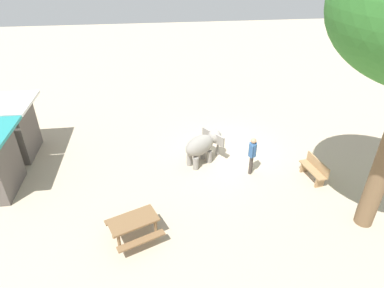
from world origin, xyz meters
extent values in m
plane|color=#BAA88C|center=(0.00, 0.00, 0.00)|extent=(60.00, 60.00, 0.00)
cylinder|color=gray|center=(-0.29, 1.23, 0.28)|extent=(0.25, 0.25, 0.57)
cylinder|color=gray|center=(-0.62, 1.01, 0.28)|extent=(0.25, 0.25, 0.57)
cylinder|color=gray|center=(-0.72, 1.88, 0.28)|extent=(0.25, 0.25, 0.57)
cylinder|color=gray|center=(-1.05, 1.66, 0.28)|extent=(0.25, 0.25, 0.57)
ellipsoid|color=gray|center=(-0.67, 1.45, 0.91)|extent=(1.38, 1.58, 0.85)
sphere|color=gray|center=(-0.18, 0.72, 1.01)|extent=(0.60, 0.60, 0.60)
cone|color=gray|center=(-0.06, 0.53, 0.48)|extent=(0.19, 0.19, 0.95)
cube|color=gray|center=(0.10, 1.02, 1.01)|extent=(0.45, 0.33, 0.45)
cube|color=gray|center=(-0.57, 0.57, 1.01)|extent=(0.45, 0.33, 0.45)
cylinder|color=#3F3833|center=(-1.66, -0.51, 0.41)|extent=(0.14, 0.14, 0.82)
cylinder|color=#3F3833|center=(-1.50, -0.58, 0.41)|extent=(0.14, 0.14, 0.82)
cylinder|color=#33598C|center=(-1.58, -0.55, 1.11)|extent=(0.32, 0.32, 0.58)
sphere|color=tan|center=(-1.58, -0.55, 1.51)|extent=(0.22, 0.22, 0.22)
cylinder|color=#33598C|center=(-1.77, -0.46, 1.12)|extent=(0.09, 0.09, 0.55)
cylinder|color=#33598C|center=(-1.39, -0.63, 1.12)|extent=(0.09, 0.09, 0.55)
cube|color=#9E7A51|center=(-2.34, -2.85, 0.45)|extent=(1.44, 0.59, 0.06)
cube|color=#9E7A51|center=(-2.31, -3.02, 0.68)|extent=(1.39, 0.26, 0.40)
cube|color=#9E7A51|center=(-2.86, -2.93, 0.21)|extent=(0.13, 0.37, 0.42)
cube|color=#9E7A51|center=(-1.82, -2.78, 0.21)|extent=(0.13, 0.37, 0.42)
cube|color=brown|center=(-4.54, 4.13, 0.75)|extent=(1.30, 1.69, 0.06)
cylinder|color=brown|center=(-5.06, 4.56, 0.36)|extent=(0.10, 0.10, 0.72)
cylinder|color=brown|center=(-4.46, 4.80, 0.36)|extent=(0.10, 0.10, 0.72)
cylinder|color=brown|center=(-4.61, 3.45, 0.36)|extent=(0.10, 0.10, 0.72)
cylinder|color=brown|center=(-4.02, 3.69, 0.36)|extent=(0.10, 0.10, 0.72)
cube|color=brown|center=(-5.11, 3.89, 0.44)|extent=(0.78, 1.48, 0.05)
cube|color=brown|center=(-3.96, 4.36, 0.44)|extent=(0.78, 1.48, 0.05)
cylinder|color=gray|center=(-0.55, 8.71, 1.20)|extent=(0.10, 0.10, 2.40)
cube|color=#59514C|center=(1.15, 9.52, 1.00)|extent=(2.00, 1.80, 2.00)
cube|color=silver|center=(1.15, 9.52, 2.46)|extent=(2.50, 2.50, 0.12)
cylinder|color=gray|center=(2.05, 8.71, 1.20)|extent=(0.10, 0.10, 2.40)
cylinder|color=gray|center=(0.25, 8.71, 1.20)|extent=(0.10, 0.10, 2.40)
camera|label=1|loc=(-12.12, 3.28, 8.02)|focal=30.48mm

